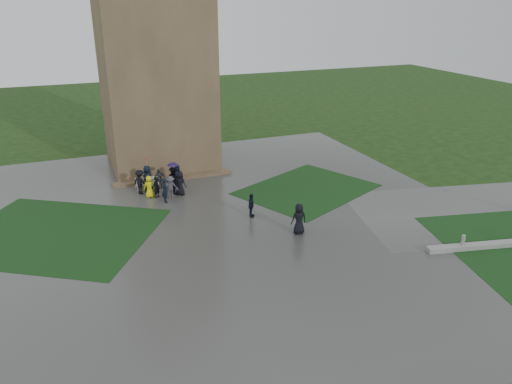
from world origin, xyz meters
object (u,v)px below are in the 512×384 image
object	(u,v)px
tower	(154,52)
bench	(147,184)
pedestrian_mid	(251,205)
pedestrian_near	(299,219)

from	to	relation	value
tower	bench	size ratio (longest dim) A/B	10.77
tower	pedestrian_mid	xyz separation A→B (m)	(3.05, -12.94, -8.21)
bench	tower	bearing A→B (deg)	74.75
pedestrian_near	tower	bearing A→B (deg)	-69.42
pedestrian_mid	pedestrian_near	bearing A→B (deg)	-114.72
pedestrian_mid	bench	bearing A→B (deg)	73.76
bench	pedestrian_near	distance (m)	12.45
bench	pedestrian_near	size ratio (longest dim) A/B	0.90
tower	bench	world-z (taller)	tower
pedestrian_mid	pedestrian_near	xyz separation A→B (m)	(1.75, -3.22, 0.15)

